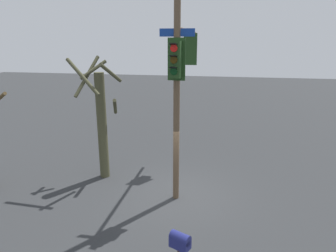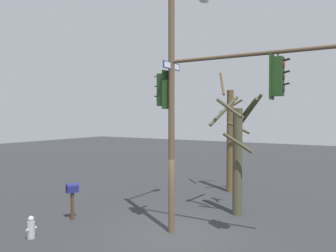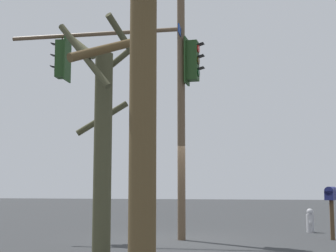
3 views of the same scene
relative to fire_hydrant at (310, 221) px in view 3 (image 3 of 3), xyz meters
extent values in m
plane|color=#2E3031|center=(2.81, -3.76, -0.34)|extent=(80.00, 80.00, 0.00)
cylinder|color=brown|center=(2.88, -3.58, 4.14)|extent=(0.21, 0.21, 8.97)
cylinder|color=brown|center=(2.88, -6.12, 5.45)|extent=(0.13, 5.08, 0.12)
cube|color=#1E3D19|center=(2.88, -7.11, 4.75)|extent=(0.38, 0.32, 1.10)
cube|color=#1E3D19|center=(2.87, -6.94, 4.75)|extent=(0.56, 0.07, 1.30)
cylinder|color=red|center=(2.89, -7.27, 5.09)|extent=(0.22, 0.04, 0.22)
cube|color=black|center=(2.90, -7.35, 5.21)|extent=(0.22, 0.17, 0.06)
cylinder|color=#352504|center=(2.89, -7.27, 4.75)|extent=(0.22, 0.04, 0.22)
cube|color=black|center=(2.90, -7.35, 4.87)|extent=(0.22, 0.17, 0.06)
cylinder|color=black|center=(2.89, -7.27, 4.41)|extent=(0.22, 0.04, 0.22)
cube|color=black|center=(2.90, -7.35, 4.53)|extent=(0.22, 0.17, 0.06)
cylinder|color=brown|center=(2.88, -7.11, 5.37)|extent=(0.04, 0.04, 0.15)
cube|color=#1E3D19|center=(2.88, -3.26, 4.52)|extent=(0.38, 0.33, 1.10)
cube|color=#1E3D19|center=(2.87, -3.43, 4.52)|extent=(0.56, 0.08, 1.30)
cylinder|color=red|center=(2.89, -3.09, 4.86)|extent=(0.22, 0.05, 0.22)
cube|color=black|center=(2.90, -3.02, 4.98)|extent=(0.22, 0.18, 0.06)
cylinder|color=#352504|center=(2.89, -3.09, 4.52)|extent=(0.22, 0.05, 0.22)
cube|color=black|center=(2.90, -3.02, 4.64)|extent=(0.22, 0.18, 0.06)
cylinder|color=black|center=(2.89, -3.09, 4.18)|extent=(0.22, 0.05, 0.22)
cube|color=black|center=(2.90, -3.02, 4.30)|extent=(0.22, 0.18, 0.06)
cube|color=navy|center=(2.88, -3.58, 5.32)|extent=(1.10, 0.07, 0.24)
cube|color=white|center=(2.88, -3.60, 5.32)|extent=(1.00, 0.04, 0.18)
cylinder|color=#B2B2B7|center=(0.00, 0.00, -0.07)|extent=(0.24, 0.24, 0.55)
sphere|color=#B2B2B7|center=(0.00, 0.00, 0.29)|extent=(0.20, 0.20, 0.20)
cylinder|color=#B2B2B7|center=(-0.14, 0.00, -0.04)|extent=(0.10, 0.09, 0.09)
cylinder|color=#B2B2B7|center=(0.14, 0.00, -0.04)|extent=(0.10, 0.09, 0.09)
cube|color=#4C3823|center=(2.11, 0.37, 0.18)|extent=(0.10, 0.10, 1.05)
cube|color=navy|center=(2.11, 0.37, 0.83)|extent=(0.50, 0.40, 0.24)
cylinder|color=navy|center=(2.11, 0.37, 0.95)|extent=(0.50, 0.40, 0.24)
cylinder|color=brown|center=(9.88, -2.96, 2.31)|extent=(0.36, 0.36, 5.31)
cylinder|color=brown|center=(9.53, -3.55, 3.02)|extent=(1.27, 0.82, 0.67)
cylinder|color=#45452E|center=(6.07, -4.76, 1.79)|extent=(0.38, 0.38, 4.28)
cylinder|color=#45452E|center=(5.56, -4.95, 2.59)|extent=(0.53, 1.14, 0.82)
cylinder|color=#45452E|center=(6.38, -4.05, 3.84)|extent=(1.55, 0.77, 1.29)
cylinder|color=#45452E|center=(6.46, -5.13, 3.99)|extent=(0.88, 0.91, 0.74)
cylinder|color=#45452E|center=(5.53, -4.61, 3.93)|extent=(0.45, 1.20, 0.81)
cylinder|color=#45452E|center=(6.68, -5.00, 3.75)|extent=(0.63, 1.36, 1.54)
camera|label=1|loc=(1.30, 5.80, 5.01)|focal=31.59mm
camera|label=2|loc=(-7.11, -9.57, 3.63)|focal=36.84mm
camera|label=3|loc=(16.01, -1.47, 1.08)|focal=52.48mm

